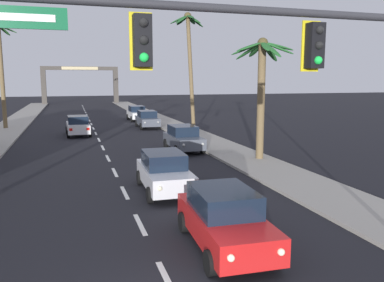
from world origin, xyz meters
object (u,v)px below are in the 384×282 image
(sedan_parked_far_kerb, at_px, (183,138))
(palm_right_second, at_px, (262,77))
(traffic_signal_mast, at_px, (316,74))
(sedan_parked_mid_kerb, at_px, (147,119))
(palm_left_third, at_px, (1,61))
(sedan_third_in_queue, at_px, (164,172))
(town_gateway_arch, at_px, (80,80))
(sedan_lead_at_stop_bar, at_px, (224,218))
(palm_right_third, at_px, (190,51))
(sedan_parked_nearest_kerb, at_px, (137,113))
(sedan_oncoming_far, at_px, (78,125))

(sedan_parked_far_kerb, xyz_separation_m, palm_right_second, (3.39, -4.48, 3.98))
(sedan_parked_far_kerb, relative_size, palm_right_second, 0.63)
(traffic_signal_mast, bearing_deg, sedan_parked_mid_kerb, 85.93)
(traffic_signal_mast, relative_size, palm_left_third, 1.10)
(sedan_third_in_queue, bearing_deg, town_gateway_arch, 91.50)
(sedan_lead_at_stop_bar, relative_size, sedan_parked_mid_kerb, 1.01)
(traffic_signal_mast, height_order, palm_right_third, palm_right_third)
(sedan_lead_at_stop_bar, height_order, sedan_third_in_queue, same)
(traffic_signal_mast, relative_size, sedan_parked_far_kerb, 2.44)
(traffic_signal_mast, height_order, sedan_lead_at_stop_bar, traffic_signal_mast)
(sedan_parked_nearest_kerb, distance_m, sedan_parked_far_kerb, 20.31)
(sedan_oncoming_far, relative_size, town_gateway_arch, 0.31)
(sedan_third_in_queue, bearing_deg, palm_left_third, 111.28)
(sedan_parked_nearest_kerb, bearing_deg, traffic_signal_mast, -93.52)
(sedan_lead_at_stop_bar, xyz_separation_m, sedan_parked_mid_kerb, (3.15, 28.18, 0.00))
(sedan_parked_nearest_kerb, xyz_separation_m, palm_right_second, (3.18, -24.79, 3.98))
(sedan_lead_at_stop_bar, height_order, sedan_parked_nearest_kerb, same)
(traffic_signal_mast, xyz_separation_m, sedan_parked_mid_kerb, (2.19, 30.83, -3.99))
(sedan_lead_at_stop_bar, relative_size, sedan_parked_nearest_kerb, 1.01)
(sedan_parked_mid_kerb, bearing_deg, sedan_parked_nearest_kerb, 88.82)
(traffic_signal_mast, distance_m, palm_left_third, 35.43)
(palm_left_third, bearing_deg, traffic_signal_mast, -71.87)
(sedan_lead_at_stop_bar, distance_m, palm_right_second, 13.04)
(palm_right_second, height_order, palm_right_third, palm_right_third)
(sedan_third_in_queue, bearing_deg, sedan_oncoming_far, 99.64)
(sedan_lead_at_stop_bar, relative_size, palm_right_second, 0.64)
(palm_left_third, bearing_deg, palm_right_second, -50.97)
(sedan_oncoming_far, bearing_deg, sedan_parked_nearest_kerb, 57.71)
(sedan_lead_at_stop_bar, distance_m, sedan_parked_far_kerb, 15.39)
(palm_left_third, height_order, palm_right_third, palm_right_third)
(traffic_signal_mast, bearing_deg, palm_left_third, 108.13)
(sedan_parked_far_kerb, bearing_deg, palm_right_second, -52.92)
(traffic_signal_mast, height_order, palm_left_third, palm_left_third)
(town_gateway_arch, bearing_deg, sedan_third_in_queue, -88.50)
(sedan_lead_at_stop_bar, xyz_separation_m, palm_right_second, (6.47, 10.59, 3.98))
(sedan_third_in_queue, distance_m, palm_left_third, 27.37)
(sedan_third_in_queue, distance_m, palm_right_second, 9.12)
(palm_right_second, relative_size, palm_right_third, 0.69)
(sedan_parked_nearest_kerb, bearing_deg, sedan_third_in_queue, -97.05)
(sedan_parked_nearest_kerb, xyz_separation_m, sedan_parked_mid_kerb, (-0.15, -7.20, 0.00))
(sedan_parked_mid_kerb, xyz_separation_m, palm_right_second, (3.33, -17.59, 3.98))
(palm_left_third, bearing_deg, sedan_parked_nearest_kerb, 18.23)
(palm_right_third, bearing_deg, sedan_lead_at_stop_bar, -104.40)
(sedan_oncoming_far, height_order, palm_left_third, palm_left_third)
(sedan_lead_at_stop_bar, xyz_separation_m, sedan_parked_nearest_kerb, (3.30, 35.39, 0.00))
(sedan_oncoming_far, bearing_deg, traffic_signal_mast, -80.73)
(sedan_parked_nearest_kerb, distance_m, town_gateway_arch, 34.69)
(palm_right_second, bearing_deg, sedan_parked_mid_kerb, 100.71)
(traffic_signal_mast, relative_size, sedan_parked_nearest_kerb, 2.43)
(sedan_parked_far_kerb, distance_m, palm_right_second, 6.89)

